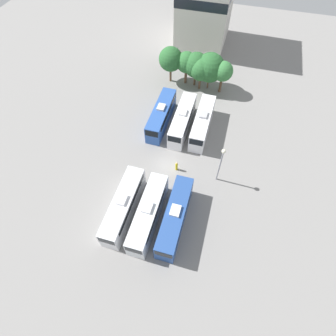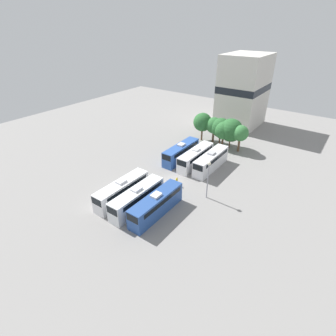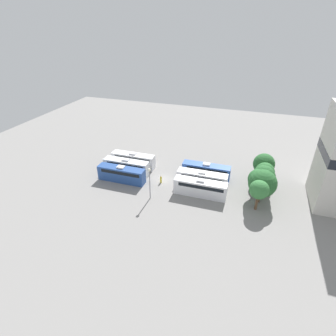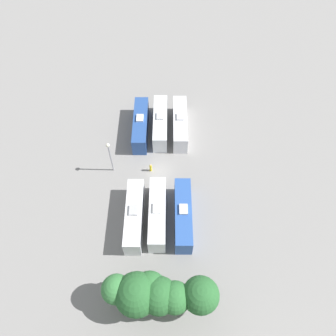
# 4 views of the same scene
# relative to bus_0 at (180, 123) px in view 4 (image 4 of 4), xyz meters

# --- Properties ---
(ground_plane) EXTENTS (118.29, 118.29, 0.00)m
(ground_plane) POSITION_rel_bus_0_xyz_m (3.50, 9.03, -1.85)
(ground_plane) COLOR gray
(bus_0) EXTENTS (2.45, 10.73, 3.71)m
(bus_0) POSITION_rel_bus_0_xyz_m (0.00, 0.00, 0.00)
(bus_0) COLOR silver
(bus_0) RESTS_ON ground_plane
(bus_1) EXTENTS (2.45, 10.73, 3.71)m
(bus_1) POSITION_rel_bus_0_xyz_m (3.49, -0.16, 0.00)
(bus_1) COLOR silver
(bus_1) RESTS_ON ground_plane
(bus_2) EXTENTS (2.45, 10.73, 3.71)m
(bus_2) POSITION_rel_bus_0_xyz_m (6.97, 0.35, 0.00)
(bus_2) COLOR #284C93
(bus_2) RESTS_ON ground_plane
(bus_3) EXTENTS (2.45, 10.73, 3.71)m
(bus_3) POSITION_rel_bus_0_xyz_m (-0.14, 17.93, 0.00)
(bus_3) COLOR #2D56A8
(bus_3) RESTS_ON ground_plane
(bus_4) EXTENTS (2.45, 10.73, 3.71)m
(bus_4) POSITION_rel_bus_0_xyz_m (3.62, 17.75, 0.00)
(bus_4) COLOR white
(bus_4) RESTS_ON ground_plane
(bus_5) EXTENTS (2.45, 10.73, 3.71)m
(bus_5) POSITION_rel_bus_0_xyz_m (6.97, 18.09, 0.00)
(bus_5) COLOR silver
(bus_5) RESTS_ON ground_plane
(worker_person) EXTENTS (0.36, 0.36, 1.72)m
(worker_person) POSITION_rel_bus_0_xyz_m (4.95, 8.85, -1.05)
(worker_person) COLOR gold
(worker_person) RESTS_ON ground_plane
(light_pole) EXTENTS (0.60, 0.60, 6.87)m
(light_pole) POSITION_rel_bus_0_xyz_m (11.16, 8.75, 2.89)
(light_pole) COLOR gray
(light_pole) RESTS_ON ground_plane
(tree_0) EXTENTS (4.53, 4.53, 7.00)m
(tree_0) POSITION_rel_bus_0_xyz_m (-1.82, 29.85, 2.87)
(tree_0) COLOR brown
(tree_0) RESTS_ON ground_plane
(tree_1) EXTENTS (3.91, 3.91, 6.43)m
(tree_1) POSITION_rel_bus_0_xyz_m (1.22, 30.08, 2.59)
(tree_1) COLOR brown
(tree_1) RESTS_ON ground_plane
(tree_2) EXTENTS (4.59, 4.59, 6.68)m
(tree_2) POSITION_rel_bus_0_xyz_m (3.10, 29.85, 2.52)
(tree_2) COLOR brown
(tree_2) RESTS_ON ground_plane
(tree_3) EXTENTS (4.23, 4.23, 6.37)m
(tree_3) POSITION_rel_bus_0_xyz_m (4.26, 29.01, 2.39)
(tree_3) COLOR brown
(tree_3) RESTS_ON ground_plane
(tree_4) EXTENTS (5.36, 5.36, 7.09)m
(tree_4) POSITION_rel_bus_0_xyz_m (5.78, 29.71, 2.56)
(tree_4) COLOR brown
(tree_4) RESTS_ON ground_plane
(tree_5) EXTENTS (3.63, 3.63, 6.28)m
(tree_5) POSITION_rel_bus_0_xyz_m (8.26, 29.14, 2.57)
(tree_5) COLOR brown
(tree_5) RESTS_ON ground_plane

